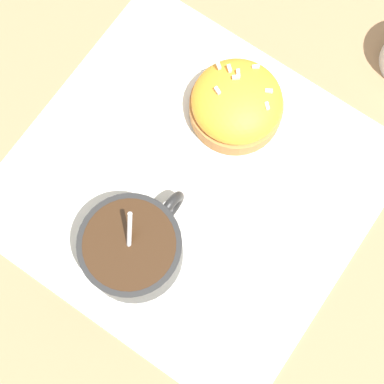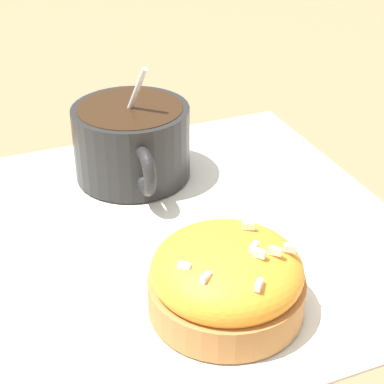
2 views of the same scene
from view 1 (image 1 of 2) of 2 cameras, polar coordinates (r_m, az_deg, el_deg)
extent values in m
plane|color=#93704C|center=(0.62, -0.12, 0.65)|extent=(3.00, 3.00, 0.00)
cube|color=white|center=(0.61, -0.12, 0.69)|extent=(0.33, 0.35, 0.00)
cylinder|color=black|center=(0.57, -5.34, -5.14)|extent=(0.09, 0.09, 0.06)
cylinder|color=#331E0F|center=(0.55, -5.57, -4.72)|extent=(0.08, 0.08, 0.01)
torus|color=black|center=(0.58, -2.29, -1.25)|extent=(0.04, 0.01, 0.04)
ellipsoid|color=silver|center=(0.60, -4.60, -3.04)|extent=(0.03, 0.02, 0.01)
cylinder|color=silver|center=(0.55, -5.63, -5.01)|extent=(0.04, 0.02, 0.08)
cylinder|color=#B2753D|center=(0.63, 3.56, 7.65)|extent=(0.09, 0.09, 0.02)
ellipsoid|color=orange|center=(0.61, 3.65, 8.25)|extent=(0.09, 0.09, 0.04)
cube|color=white|center=(0.60, 3.93, 10.13)|extent=(0.01, 0.01, 0.00)
cube|color=white|center=(0.59, 2.28, 9.00)|extent=(0.01, 0.01, 0.00)
cube|color=white|center=(0.60, 4.13, 10.48)|extent=(0.01, 0.01, 0.00)
cube|color=white|center=(0.61, 2.37, 11.16)|extent=(0.01, 0.01, 0.00)
cube|color=white|center=(0.61, 6.01, 10.83)|extent=(0.01, 0.01, 0.00)
cube|color=white|center=(0.61, 3.34, 10.91)|extent=(0.01, 0.01, 0.00)
cube|color=white|center=(0.60, 6.84, 8.89)|extent=(0.01, 0.01, 0.00)
cube|color=white|center=(0.60, 6.69, 7.59)|extent=(0.01, 0.01, 0.00)
camera|label=2|loc=(0.59, 34.56, 28.43)|focal=60.00mm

